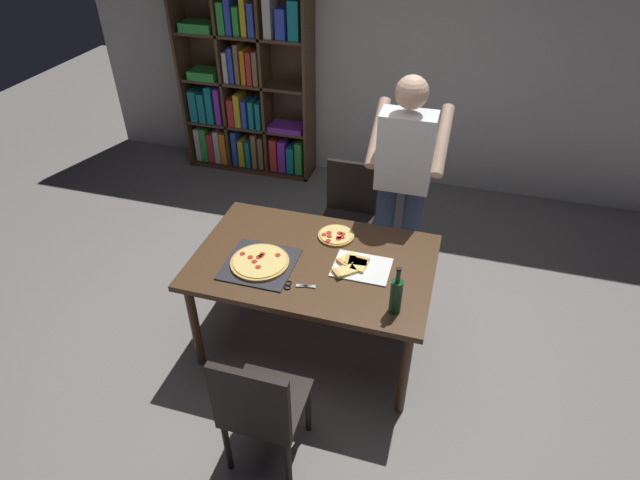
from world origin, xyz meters
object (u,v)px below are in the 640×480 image
at_px(bookshelf, 246,89).
at_px(second_pizza_plain, 336,236).
at_px(person_serving_pizza, 403,179).
at_px(kitchen_scissors, 294,285).
at_px(chair_near_camera, 260,406).
at_px(wine_bottle, 396,295).
at_px(chair_far_side, 348,210).
at_px(pepperoni_pizza_on_tray, 260,263).
at_px(dining_table, 314,268).

height_order(bookshelf, second_pizza_plain, bookshelf).
bearing_deg(person_serving_pizza, kitchen_scissors, -114.34).
bearing_deg(chair_near_camera, wine_bottle, 48.68).
bearing_deg(bookshelf, kitchen_scissors, -61.86).
bearing_deg(second_pizza_plain, chair_far_side, 96.24).
relative_size(bookshelf, pepperoni_pizza_on_tray, 4.46).
height_order(chair_far_side, person_serving_pizza, person_serving_pizza).
height_order(dining_table, kitchen_scissors, kitchen_scissors).
distance_m(dining_table, second_pizza_plain, 0.30).
height_order(dining_table, bookshelf, bookshelf).
relative_size(chair_near_camera, chair_far_side, 1.00).
height_order(bookshelf, pepperoni_pizza_on_tray, bookshelf).
xyz_separation_m(dining_table, person_serving_pizza, (0.44, 0.77, 0.32)).
relative_size(person_serving_pizza, second_pizza_plain, 7.01).
bearing_deg(kitchen_scissors, pepperoni_pizza_on_tray, 153.90).
bearing_deg(wine_bottle, second_pizza_plain, 129.88).
distance_m(chair_near_camera, chair_far_side, 1.98).
xyz_separation_m(chair_near_camera, bookshelf, (-1.46, 3.36, 0.38)).
height_order(wine_bottle, kitchen_scissors, wine_bottle).
relative_size(bookshelf, person_serving_pizza, 1.11).
relative_size(chair_far_side, person_serving_pizza, 0.51).
bearing_deg(chair_near_camera, kitchen_scissors, 93.02).
height_order(person_serving_pizza, second_pizza_plain, person_serving_pizza).
distance_m(dining_table, wine_bottle, 0.69).
bearing_deg(chair_near_camera, bookshelf, 113.45).
bearing_deg(person_serving_pizza, dining_table, -119.72).
height_order(chair_far_side, wine_bottle, wine_bottle).
bearing_deg(chair_far_side, second_pizza_plain, -83.76).
xyz_separation_m(chair_near_camera, wine_bottle, (0.58, 0.66, 0.36)).
distance_m(chair_far_side, pepperoni_pizza_on_tray, 1.21).
bearing_deg(person_serving_pizza, bookshelf, 139.77).
relative_size(dining_table, second_pizza_plain, 6.20).
distance_m(chair_far_side, wine_bottle, 1.48).
distance_m(bookshelf, person_serving_pizza, 2.49).
distance_m(chair_far_side, person_serving_pizza, 0.69).
xyz_separation_m(chair_far_side, kitchen_scissors, (-0.04, -1.27, 0.24)).
relative_size(person_serving_pizza, pepperoni_pizza_on_tray, 4.00).
bearing_deg(bookshelf, second_pizza_plain, -53.73).
distance_m(bookshelf, pepperoni_pizza_on_tray, 2.77).
relative_size(bookshelf, second_pizza_plain, 7.81).
xyz_separation_m(dining_table, second_pizza_plain, (0.08, 0.28, 0.08)).
bearing_deg(dining_table, kitchen_scissors, -97.48).
bearing_deg(kitchen_scissors, dining_table, 82.52).
xyz_separation_m(pepperoni_pizza_on_tray, second_pizza_plain, (0.39, 0.43, -0.00)).
distance_m(bookshelf, second_pizza_plain, 2.60).
xyz_separation_m(bookshelf, kitchen_scissors, (1.42, -2.66, -0.14)).
height_order(dining_table, chair_near_camera, chair_near_camera).
bearing_deg(pepperoni_pizza_on_tray, dining_table, 25.21).
bearing_deg(bookshelf, dining_table, -58.43).
bearing_deg(person_serving_pizza, chair_near_camera, -104.02).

